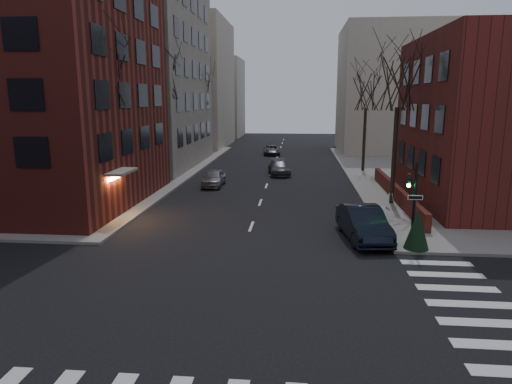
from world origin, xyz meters
The scene contains 21 objects.
ground centered at (0.00, 0.00, 0.00)m, with size 160.00×160.00×0.00m, color black.
building_left_brick centered at (-15.50, 16.50, 9.00)m, with size 15.00×15.00×18.00m, color maroon.
building_left_tan centered at (-17.00, 34.00, 14.00)m, with size 18.00×18.00×28.00m, color #A19486.
low_wall_right centered at (9.30, 19.00, 0.65)m, with size 0.35×16.00×1.00m, color #5A1C1A.
building_distant_la centered at (-15.00, 55.00, 9.00)m, with size 14.00×16.00×18.00m, color #B6AC9A.
building_distant_ra centered at (15.00, 50.00, 8.00)m, with size 14.00×14.00×16.00m, color #B6AC9A.
building_distant_lb centered at (-13.00, 72.00, 7.00)m, with size 10.00×12.00×14.00m, color #B6AC9A.
traffic_signal centered at (7.94, 8.99, 1.91)m, with size 0.76×0.44×4.00m.
tree_left_a centered at (-8.80, 14.00, 8.47)m, with size 4.18×4.18×10.26m.
tree_left_b centered at (-8.80, 26.00, 8.91)m, with size 4.40×4.40×10.80m.
tree_left_c centered at (-8.80, 40.00, 8.03)m, with size 3.96×3.96×9.72m.
tree_right_a centered at (8.80, 18.00, 8.03)m, with size 3.96×3.96×9.72m.
tree_right_b centered at (8.80, 32.00, 7.59)m, with size 3.74×3.74×9.18m.
streetlamp_near centered at (-8.20, 22.00, 4.24)m, with size 0.36×0.36×6.28m.
streetlamp_far centered at (-8.20, 42.00, 4.24)m, with size 0.36×0.36×6.28m.
parked_sedan centered at (5.88, 10.18, 0.84)m, with size 1.78×5.09×1.68m, color black.
car_lane_silver centered at (-4.26, 23.59, 0.67)m, with size 1.59×3.95×1.34m, color gray.
car_lane_gray centered at (0.80, 29.71, 0.66)m, with size 1.85×4.55×1.32m, color #39393D.
car_lane_far centered at (-0.80, 44.86, 0.59)m, with size 1.97×4.28×1.19m, color #45464A.
sandwich_board centered at (8.45, 16.60, 0.61)m, with size 0.41×0.58×0.93m, color silver.
evergreen_shrub centered at (8.09, 8.50, 1.09)m, with size 1.13×1.13×1.89m, color black.
Camera 1 is at (2.53, -12.41, 7.05)m, focal length 32.00 mm.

